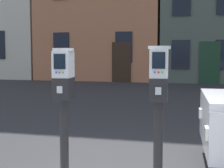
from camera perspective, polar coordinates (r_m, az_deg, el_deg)
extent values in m
cylinder|color=black|center=(3.67, -7.86, -9.82)|extent=(0.10, 0.10, 0.95)
cube|color=black|center=(3.56, -7.97, -0.71)|extent=(0.19, 0.25, 0.22)
cube|color=#A5A8AD|center=(3.44, -8.61, -0.93)|extent=(0.06, 0.02, 0.07)
cube|color=#B7BABF|center=(3.54, -8.02, 3.21)|extent=(0.19, 0.24, 0.27)
cube|color=black|center=(3.43, -8.64, 3.68)|extent=(0.12, 0.02, 0.15)
cylinder|color=blue|center=(3.45, -9.17, 1.89)|extent=(0.02, 0.01, 0.02)
cylinder|color=red|center=(3.43, -8.62, 1.89)|extent=(0.02, 0.01, 0.02)
cylinder|color=green|center=(3.42, -8.07, 1.88)|extent=(0.02, 0.01, 0.02)
cylinder|color=#B7BABF|center=(3.54, -8.05, 5.62)|extent=(0.23, 0.23, 0.03)
cylinder|color=black|center=(3.44, 7.59, -10.74)|extent=(0.10, 0.10, 0.96)
cube|color=black|center=(3.32, 7.71, -0.90)|extent=(0.19, 0.25, 0.22)
cube|color=#A5A8AD|center=(3.20, 7.62, -1.14)|extent=(0.06, 0.02, 0.07)
cube|color=#B7BABF|center=(3.31, 7.76, 3.35)|extent=(0.19, 0.24, 0.27)
cube|color=black|center=(3.19, 7.69, 3.87)|extent=(0.12, 0.02, 0.15)
cylinder|color=blue|center=(3.19, 7.03, 1.93)|extent=(0.02, 0.01, 0.02)
cylinder|color=red|center=(3.19, 7.66, 1.92)|extent=(0.02, 0.01, 0.02)
cylinder|color=green|center=(3.19, 8.29, 1.91)|extent=(0.02, 0.01, 0.02)
cylinder|color=#B7BABF|center=(3.31, 7.79, 5.97)|extent=(0.23, 0.23, 0.03)
cube|color=silver|center=(4.88, 17.52, -2.35)|extent=(0.52, 1.70, 0.10)
cube|color=white|center=(4.24, 15.30, -7.78)|extent=(0.05, 0.20, 0.14)
cube|color=white|center=(5.57, 14.30, -4.66)|extent=(0.05, 0.20, 0.14)
cube|color=black|center=(19.18, -8.34, 6.01)|extent=(0.90, 0.06, 1.60)
cube|color=black|center=(18.15, 1.95, 6.11)|extent=(0.90, 0.06, 1.60)
cube|color=black|center=(18.18, 1.56, 3.61)|extent=(1.00, 0.07, 2.10)
cube|color=black|center=(17.77, 11.23, 4.78)|extent=(0.90, 0.06, 1.46)
cube|color=black|center=(17.96, 11.38, 13.26)|extent=(0.90, 0.06, 1.46)
cube|color=#193823|center=(17.77, 15.76, 3.38)|extent=(1.00, 0.07, 2.10)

